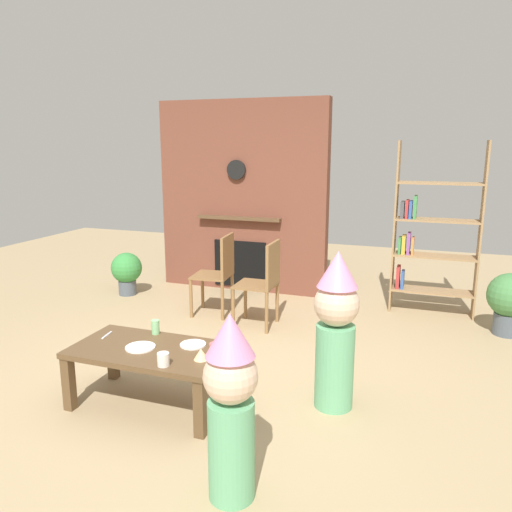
% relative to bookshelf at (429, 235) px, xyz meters
% --- Properties ---
extents(ground_plane, '(12.00, 12.00, 0.00)m').
position_rel_bookshelf_xyz_m(ground_plane, '(-1.46, -2.40, -0.89)').
color(ground_plane, tan).
extents(brick_fireplace_feature, '(2.20, 0.28, 2.40)m').
position_rel_bookshelf_xyz_m(brick_fireplace_feature, '(-2.27, 0.20, 0.31)').
color(brick_fireplace_feature, brown).
rests_on(brick_fireplace_feature, ground_plane).
extents(bookshelf, '(0.90, 0.28, 1.90)m').
position_rel_bookshelf_xyz_m(bookshelf, '(0.00, 0.00, 0.00)').
color(bookshelf, '#9E7A51').
rests_on(bookshelf, ground_plane).
extents(coffee_table, '(1.12, 0.61, 0.44)m').
position_rel_bookshelf_xyz_m(coffee_table, '(-1.81, -2.85, -0.52)').
color(coffee_table, brown).
rests_on(coffee_table, ground_plane).
extents(paper_cup_near_left, '(0.07, 0.07, 0.09)m').
position_rel_bookshelf_xyz_m(paper_cup_near_left, '(-1.32, -2.81, -0.41)').
color(paper_cup_near_left, '#E5666B').
rests_on(paper_cup_near_left, coffee_table).
extents(paper_cup_near_right, '(0.08, 0.08, 0.09)m').
position_rel_bookshelf_xyz_m(paper_cup_near_right, '(-1.57, -3.08, -0.41)').
color(paper_cup_near_right, silver).
rests_on(paper_cup_near_right, coffee_table).
extents(paper_cup_center, '(0.06, 0.06, 0.11)m').
position_rel_bookshelf_xyz_m(paper_cup_center, '(-1.91, -2.60, -0.40)').
color(paper_cup_center, '#8CD18C').
rests_on(paper_cup_center, coffee_table).
extents(paper_plate_front, '(0.19, 0.19, 0.01)m').
position_rel_bookshelf_xyz_m(paper_plate_front, '(-1.54, -2.71, -0.44)').
color(paper_plate_front, white).
rests_on(paper_plate_front, coffee_table).
extents(paper_plate_rear, '(0.21, 0.21, 0.01)m').
position_rel_bookshelf_xyz_m(paper_plate_rear, '(-1.87, -2.88, -0.44)').
color(paper_plate_rear, white).
rests_on(paper_plate_rear, coffee_table).
extents(birthday_cake_slice, '(0.10, 0.10, 0.08)m').
position_rel_bookshelf_xyz_m(birthday_cake_slice, '(-1.38, -2.91, -0.41)').
color(birthday_cake_slice, '#EAC68C').
rests_on(birthday_cake_slice, coffee_table).
extents(table_fork, '(0.04, 0.15, 0.01)m').
position_rel_bookshelf_xyz_m(table_fork, '(-2.24, -2.76, -0.45)').
color(table_fork, silver).
rests_on(table_fork, coffee_table).
extents(child_with_cone_hat, '(0.29, 0.29, 1.04)m').
position_rel_bookshelf_xyz_m(child_with_cone_hat, '(-0.89, -3.57, -0.34)').
color(child_with_cone_hat, '#66B27F').
rests_on(child_with_cone_hat, ground_plane).
extents(child_in_pink, '(0.32, 0.32, 1.15)m').
position_rel_bookshelf_xyz_m(child_in_pink, '(-0.56, -2.43, -0.28)').
color(child_in_pink, '#66B27F').
rests_on(child_in_pink, ground_plane).
extents(dining_chair_left, '(0.43, 0.43, 0.90)m').
position_rel_bookshelf_xyz_m(dining_chair_left, '(-2.14, -0.86, -0.38)').
color(dining_chair_left, olive).
rests_on(dining_chair_left, ground_plane).
extents(dining_chair_middle, '(0.40, 0.40, 0.90)m').
position_rel_bookshelf_xyz_m(dining_chair_middle, '(-1.55, -1.07, -0.38)').
color(dining_chair_middle, olive).
rests_on(dining_chair_middle, ground_plane).
extents(potted_plant_tall, '(0.44, 0.44, 0.63)m').
position_rel_bookshelf_xyz_m(potted_plant_tall, '(0.80, -0.46, -0.53)').
color(potted_plant_tall, '#4C5660').
rests_on(potted_plant_tall, ground_plane).
extents(potted_plant_short, '(0.38, 0.38, 0.54)m').
position_rel_bookshelf_xyz_m(potted_plant_short, '(-3.54, -0.55, -0.58)').
color(potted_plant_short, '#4C5660').
rests_on(potted_plant_short, ground_plane).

